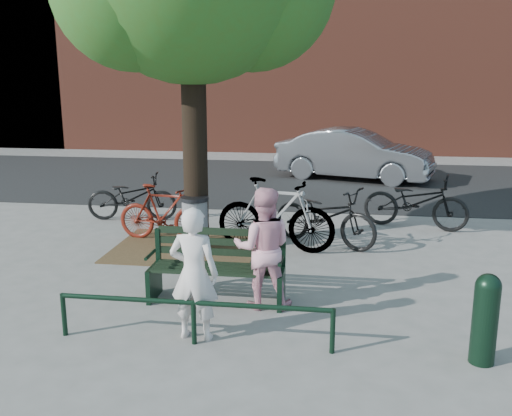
% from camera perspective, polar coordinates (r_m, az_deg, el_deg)
% --- Properties ---
extents(ground, '(90.00, 90.00, 0.00)m').
position_cam_1_polar(ground, '(7.53, -3.93, -9.29)').
color(ground, gray).
rests_on(ground, ground).
extents(dirt_pit, '(2.40, 2.00, 0.02)m').
position_cam_1_polar(dirt_pit, '(9.77, -7.01, -3.93)').
color(dirt_pit, brown).
rests_on(dirt_pit, ground).
extents(road, '(40.00, 7.00, 0.01)m').
position_cam_1_polar(road, '(15.63, 2.53, 2.72)').
color(road, black).
rests_on(road, ground).
extents(park_bench, '(1.74, 0.54, 0.97)m').
position_cam_1_polar(park_bench, '(7.43, -3.86, -5.66)').
color(park_bench, black).
rests_on(park_bench, ground).
extents(guard_railing, '(3.06, 0.06, 0.51)m').
position_cam_1_polar(guard_railing, '(6.30, -6.28, -10.05)').
color(guard_railing, black).
rests_on(guard_railing, ground).
extents(person_left, '(0.57, 0.40, 1.51)m').
position_cam_1_polar(person_left, '(6.31, -6.22, -6.58)').
color(person_left, silver).
rests_on(person_left, ground).
extents(person_right, '(0.80, 0.65, 1.54)m').
position_cam_1_polar(person_right, '(7.12, 0.72, -4.02)').
color(person_right, pink).
rests_on(person_right, ground).
extents(bollard, '(0.26, 0.26, 0.96)m').
position_cam_1_polar(bollard, '(6.28, 21.96, -9.97)').
color(bollard, black).
rests_on(bollard, ground).
extents(litter_bin, '(0.46, 0.46, 0.94)m').
position_cam_1_polar(litter_bin, '(9.40, -6.11, -1.64)').
color(litter_bin, gray).
rests_on(litter_bin, ground).
extents(bicycle_a, '(1.86, 0.85, 0.94)m').
position_cam_1_polar(bicycle_a, '(11.69, -12.30, 1.09)').
color(bicycle_a, black).
rests_on(bicycle_a, ground).
extents(bicycle_b, '(1.72, 0.65, 1.01)m').
position_cam_1_polar(bicycle_b, '(10.11, -9.22, -0.49)').
color(bicycle_b, '#5D170D').
rests_on(bicycle_b, ground).
extents(bicycle_c, '(2.04, 1.52, 1.03)m').
position_cam_1_polar(bicycle_c, '(9.82, 6.91, -0.78)').
color(bicycle_c, black).
rests_on(bicycle_c, ground).
extents(bicycle_d, '(2.10, 0.94, 1.22)m').
position_cam_1_polar(bicycle_d, '(9.45, 1.94, -0.65)').
color(bicycle_d, gray).
rests_on(bicycle_d, ground).
extents(bicycle_e, '(2.07, 1.18, 1.03)m').
position_cam_1_polar(bicycle_e, '(11.22, 15.67, 0.61)').
color(bicycle_e, black).
rests_on(bicycle_e, ground).
extents(parked_car, '(4.48, 2.62, 1.40)m').
position_cam_1_polar(parked_car, '(16.01, 9.80, 5.30)').
color(parked_car, slate).
rests_on(parked_car, ground).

